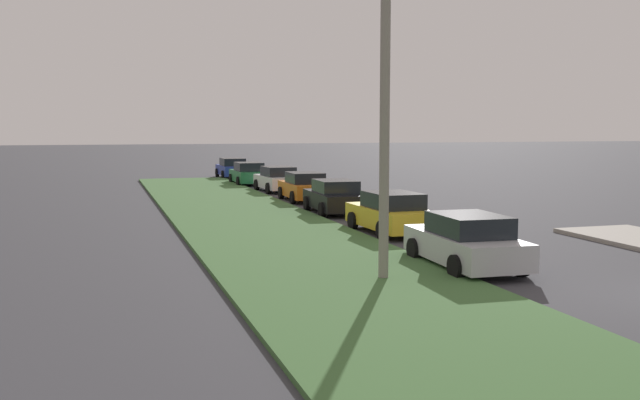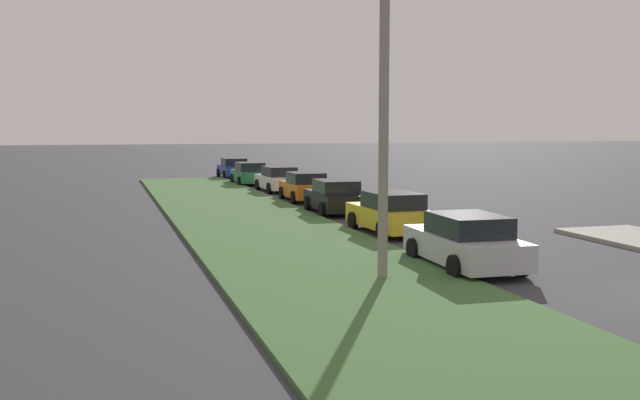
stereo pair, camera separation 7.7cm
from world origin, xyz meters
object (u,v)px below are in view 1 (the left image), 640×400
Objects in this scene: parked_car_silver at (466,242)px; parked_car_black at (335,197)px; streetlight at (400,100)px; parked_car_blue at (232,168)px; parked_car_white at (277,179)px; parked_car_yellow at (391,213)px; parked_car_orange at (304,187)px; parked_car_green at (248,174)px.

parked_car_silver and parked_car_black have the same top height.
streetlight reaches higher than parked_car_black.
parked_car_black and parked_car_blue have the same top height.
parked_car_white is at bearing -7.02° from streetlight.
parked_car_yellow is 11.71m from parked_car_orange.
parked_car_white is at bearing 0.65° from parked_car_silver.
streetlight reaches higher than parked_car_blue.
parked_car_blue is (12.13, 0.49, 0.00)m from parked_car_white.
parked_car_green is at bearing 2.16° from parked_car_silver.
parked_car_yellow is 1.00× the size of parked_car_white.
parked_car_yellow is 22.77m from parked_car_green.
parked_car_orange is at bearing -176.44° from parked_car_green.
parked_car_orange is 0.58× the size of streetlight.
parked_car_orange is at bearing -2.08° from parked_car_yellow.
parked_car_white and parked_car_green have the same top height.
parked_car_silver is 35.93m from parked_car_blue.
streetlight is at bearing 172.30° from parked_car_orange.
parked_car_yellow is 1.01× the size of parked_car_green.
parked_car_silver and parked_car_green have the same top height.
parked_car_black is at bearing 179.52° from parked_car_orange.
streetlight is (-36.93, 2.56, 3.67)m from parked_car_blue.
parked_car_white is at bearing -173.35° from parked_car_green.
parked_car_black and parked_car_white have the same top height.
parked_car_black is at bearing -0.95° from parked_car_yellow.
parked_car_blue is 37.20m from streetlight.
streetlight is at bearing 175.70° from parked_car_blue.
parked_car_yellow is at bearing -177.10° from parked_car_black.
streetlight is (-19.20, 3.09, 3.67)m from parked_car_orange.
parked_car_white is at bearing -1.74° from parked_car_yellow.
streetlight is (-0.99, 2.39, 3.67)m from parked_car_silver.
parked_car_orange is at bearing 0.49° from parked_car_black.
parked_car_green is at bearing 4.06° from parked_car_black.
parked_car_black is 16.55m from parked_car_green.
streetlight reaches higher than parked_car_orange.
parked_car_blue is (17.73, 0.53, 0.00)m from parked_car_orange.
parked_car_black is at bearing 177.09° from parked_car_white.
parked_car_silver and parked_car_yellow have the same top height.
parked_car_black is at bearing -11.98° from streetlight.
parked_car_black is (12.71, -0.52, 0.00)m from parked_car_silver.
parked_car_blue is (6.67, -0.13, 0.00)m from parked_car_green.
parked_car_green is 6.67m from parked_car_blue.
streetlight is at bearing 170.45° from parked_car_black.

